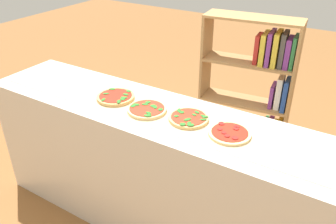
{
  "coord_description": "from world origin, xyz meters",
  "views": [
    {
      "loc": [
        0.97,
        -1.57,
        2.0
      ],
      "look_at": [
        0.0,
        0.0,
        0.97
      ],
      "focal_mm": 37.47,
      "sensor_mm": 36.0,
      "label": 1
    }
  ],
  "objects_px": {
    "bookshelf": "(256,106)",
    "pizza_spinach_1": "(147,109)",
    "pizza_spinach_2": "(189,118)",
    "pizza_pepperoni_3": "(230,133)",
    "pizza_spinach_0": "(116,97)"
  },
  "relations": [
    {
      "from": "bookshelf",
      "to": "pizza_spinach_1",
      "type": "bearing_deg",
      "value": -112.8
    },
    {
      "from": "pizza_spinach_2",
      "to": "pizza_pepperoni_3",
      "type": "distance_m",
      "value": 0.27
    },
    {
      "from": "pizza_spinach_1",
      "to": "bookshelf",
      "type": "xyz_separation_m",
      "value": [
        0.4,
        0.95,
        -0.3
      ]
    },
    {
      "from": "bookshelf",
      "to": "pizza_spinach_2",
      "type": "bearing_deg",
      "value": -98.06
    },
    {
      "from": "pizza_spinach_1",
      "to": "pizza_spinach_2",
      "type": "bearing_deg",
      "value": 8.37
    },
    {
      "from": "pizza_spinach_0",
      "to": "bookshelf",
      "type": "distance_m",
      "value": 1.17
    },
    {
      "from": "pizza_spinach_0",
      "to": "pizza_pepperoni_3",
      "type": "height_order",
      "value": "pizza_spinach_0"
    },
    {
      "from": "pizza_spinach_1",
      "to": "bookshelf",
      "type": "distance_m",
      "value": 1.07
    },
    {
      "from": "pizza_spinach_0",
      "to": "pizza_spinach_2",
      "type": "distance_m",
      "value": 0.54
    },
    {
      "from": "pizza_spinach_1",
      "to": "bookshelf",
      "type": "height_order",
      "value": "bookshelf"
    },
    {
      "from": "pizza_spinach_0",
      "to": "pizza_pepperoni_3",
      "type": "distance_m",
      "value": 0.81
    },
    {
      "from": "pizza_spinach_1",
      "to": "pizza_spinach_2",
      "type": "distance_m",
      "value": 0.27
    },
    {
      "from": "pizza_spinach_2",
      "to": "pizza_pepperoni_3",
      "type": "bearing_deg",
      "value": -4.8
    },
    {
      "from": "pizza_spinach_2",
      "to": "bookshelf",
      "type": "xyz_separation_m",
      "value": [
        0.13,
        0.91,
        -0.3
      ]
    },
    {
      "from": "pizza_spinach_1",
      "to": "pizza_pepperoni_3",
      "type": "height_order",
      "value": "pizza_spinach_1"
    }
  ]
}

